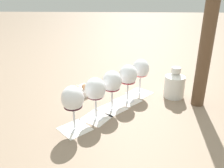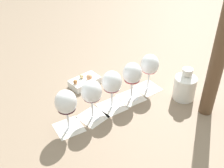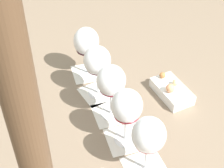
{
  "view_description": "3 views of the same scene",
  "coord_description": "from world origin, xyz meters",
  "px_view_note": "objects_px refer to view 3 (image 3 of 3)",
  "views": [
    {
      "loc": [
        -0.04,
        0.95,
        0.53
      ],
      "look_at": [
        -0.0,
        -0.0,
        0.12
      ],
      "focal_mm": 38.0,
      "sensor_mm": 36.0,
      "label": 1
    },
    {
      "loc": [
        -0.22,
        0.93,
        0.8
      ],
      "look_at": [
        -0.0,
        -0.0,
        0.12
      ],
      "focal_mm": 45.0,
      "sensor_mm": 36.0,
      "label": 2
    },
    {
      "loc": [
        -0.66,
        -0.35,
        0.77
      ],
      "look_at": [
        -0.0,
        -0.0,
        0.12
      ],
      "focal_mm": 55.0,
      "sensor_mm": 36.0,
      "label": 3
    }
  ],
  "objects_px": {
    "wine_glass_1": "(127,108)",
    "wine_glass_2": "(113,82)",
    "wine_glass_0": "(149,137)",
    "wine_glass_4": "(86,43)",
    "umbrella_pole": "(14,73)",
    "snack_dish": "(172,91)",
    "wine_glass_3": "(97,63)"
  },
  "relations": [
    {
      "from": "wine_glass_0",
      "to": "snack_dish",
      "type": "bearing_deg",
      "value": 7.82
    },
    {
      "from": "wine_glass_0",
      "to": "umbrella_pole",
      "type": "height_order",
      "value": "umbrella_pole"
    },
    {
      "from": "wine_glass_2",
      "to": "wine_glass_4",
      "type": "distance_m",
      "value": 0.22
    },
    {
      "from": "wine_glass_3",
      "to": "wine_glass_4",
      "type": "bearing_deg",
      "value": 48.37
    },
    {
      "from": "umbrella_pole",
      "to": "wine_glass_2",
      "type": "bearing_deg",
      "value": 8.43
    },
    {
      "from": "wine_glass_1",
      "to": "wine_glass_3",
      "type": "relative_size",
      "value": 1.0
    },
    {
      "from": "wine_glass_0",
      "to": "umbrella_pole",
      "type": "distance_m",
      "value": 0.45
    },
    {
      "from": "wine_glass_2",
      "to": "snack_dish",
      "type": "distance_m",
      "value": 0.23
    },
    {
      "from": "wine_glass_1",
      "to": "snack_dish",
      "type": "relative_size",
      "value": 1.09
    },
    {
      "from": "wine_glass_1",
      "to": "wine_glass_2",
      "type": "bearing_deg",
      "value": 46.79
    },
    {
      "from": "wine_glass_1",
      "to": "snack_dish",
      "type": "bearing_deg",
      "value": -11.68
    },
    {
      "from": "wine_glass_3",
      "to": "wine_glass_4",
      "type": "xyz_separation_m",
      "value": [
        0.08,
        0.09,
        0.0
      ]
    },
    {
      "from": "wine_glass_1",
      "to": "snack_dish",
      "type": "height_order",
      "value": "wine_glass_1"
    },
    {
      "from": "wine_glass_3",
      "to": "umbrella_pole",
      "type": "distance_m",
      "value": 0.6
    },
    {
      "from": "wine_glass_0",
      "to": "snack_dish",
      "type": "distance_m",
      "value": 0.33
    },
    {
      "from": "wine_glass_0",
      "to": "snack_dish",
      "type": "height_order",
      "value": "wine_glass_0"
    },
    {
      "from": "snack_dish",
      "to": "wine_glass_1",
      "type": "bearing_deg",
      "value": 168.32
    },
    {
      "from": "wine_glass_0",
      "to": "umbrella_pole",
      "type": "relative_size",
      "value": 0.19
    },
    {
      "from": "umbrella_pole",
      "to": "snack_dish",
      "type": "bearing_deg",
      "value": -7.09
    },
    {
      "from": "wine_glass_0",
      "to": "umbrella_pole",
      "type": "xyz_separation_m",
      "value": [
        -0.26,
        0.11,
        0.35
      ]
    },
    {
      "from": "wine_glass_3",
      "to": "umbrella_pole",
      "type": "height_order",
      "value": "umbrella_pole"
    },
    {
      "from": "wine_glass_1",
      "to": "umbrella_pole",
      "type": "bearing_deg",
      "value": 176.29
    },
    {
      "from": "wine_glass_1",
      "to": "wine_glass_3",
      "type": "xyz_separation_m",
      "value": [
        0.14,
        0.17,
        -0.0
      ]
    },
    {
      "from": "wine_glass_2",
      "to": "wine_glass_1",
      "type": "bearing_deg",
      "value": -133.21
    },
    {
      "from": "wine_glass_4",
      "to": "snack_dish",
      "type": "bearing_deg",
      "value": -84.81
    },
    {
      "from": "wine_glass_2",
      "to": "umbrella_pole",
      "type": "xyz_separation_m",
      "value": [
        -0.41,
        -0.06,
        0.35
      ]
    },
    {
      "from": "wine_glass_0",
      "to": "wine_glass_4",
      "type": "height_order",
      "value": "same"
    },
    {
      "from": "wine_glass_1",
      "to": "wine_glass_2",
      "type": "height_order",
      "value": "same"
    },
    {
      "from": "umbrella_pole",
      "to": "wine_glass_0",
      "type": "bearing_deg",
      "value": -23.06
    },
    {
      "from": "wine_glass_0",
      "to": "wine_glass_2",
      "type": "xyz_separation_m",
      "value": [
        0.14,
        0.17,
        0.0
      ]
    },
    {
      "from": "wine_glass_3",
      "to": "wine_glass_4",
      "type": "relative_size",
      "value": 1.0
    },
    {
      "from": "umbrella_pole",
      "to": "wine_glass_1",
      "type": "bearing_deg",
      "value": -3.71
    }
  ]
}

